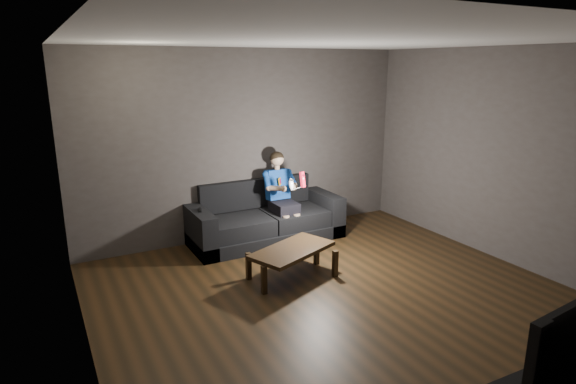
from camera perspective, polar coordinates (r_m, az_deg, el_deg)
floor at (r=5.32m, az=6.66°, el=-12.96°), size 5.00×5.00×0.00m
back_wall at (r=6.98m, az=-4.80°, el=5.60°), size 5.00×0.04×2.70m
left_wall at (r=4.00m, az=-23.65°, el=-2.79°), size 0.04×5.00×2.70m
right_wall at (r=6.58m, az=25.26°, el=3.64°), size 0.04×5.00×2.70m
ceiling at (r=4.71m, az=7.70°, el=17.50°), size 5.00×5.00×0.02m
sofa at (r=6.98m, az=-2.84°, el=-3.47°), size 2.18×0.94×0.84m
child at (r=6.91m, az=-0.85°, el=0.35°), size 0.49×0.60×1.19m
wii_remote_red at (r=6.50m, az=1.74°, el=1.50°), size 0.07×0.09×0.22m
nunchuk_white at (r=6.44m, az=0.38°, el=0.96°), size 0.08×0.11×0.17m
wii_remote_black at (r=6.47m, az=-10.44°, el=-2.13°), size 0.06×0.14×0.03m
coffee_table at (r=5.72m, az=0.50°, el=-7.15°), size 1.16×0.87×0.38m
tv at (r=3.60m, az=29.62°, el=-14.75°), size 1.17×0.27×0.67m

